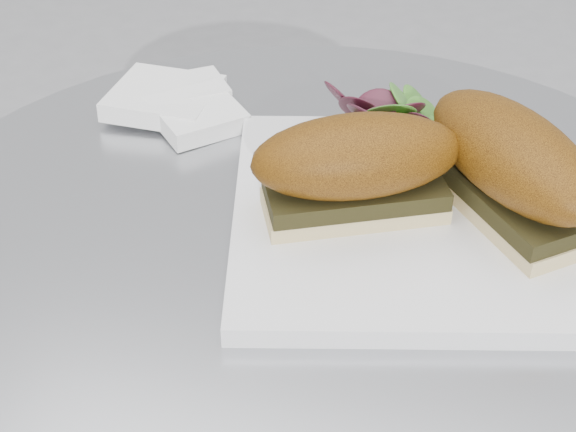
# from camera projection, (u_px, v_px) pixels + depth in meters

# --- Properties ---
(plate) EXTENTS (0.33, 0.33, 0.02)m
(plate) POSITION_uv_depth(u_px,v_px,m) (408.00, 214.00, 0.62)
(plate) COLOR white
(plate) RESTS_ON table
(sandwich_left) EXTENTS (0.17, 0.13, 0.08)m
(sandwich_left) POSITION_uv_depth(u_px,v_px,m) (357.00, 166.00, 0.58)
(sandwich_left) COLOR beige
(sandwich_left) RESTS_ON plate
(sandwich_right) EXTENTS (0.17, 0.18, 0.08)m
(sandwich_right) POSITION_uv_depth(u_px,v_px,m) (509.00, 163.00, 0.59)
(sandwich_right) COLOR beige
(sandwich_right) RESTS_ON plate
(salad) EXTENTS (0.12, 0.12, 0.05)m
(salad) POSITION_uv_depth(u_px,v_px,m) (392.00, 121.00, 0.67)
(salad) COLOR #3D8A2D
(salad) RESTS_ON plate
(napkin) EXTENTS (0.15, 0.15, 0.02)m
(napkin) POSITION_uv_depth(u_px,v_px,m) (181.00, 109.00, 0.75)
(napkin) COLOR white
(napkin) RESTS_ON table
(saucer) EXTENTS (0.15, 0.15, 0.01)m
(saucer) POSITION_uv_depth(u_px,v_px,m) (508.00, 212.00, 0.62)
(saucer) COLOR white
(saucer) RESTS_ON table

